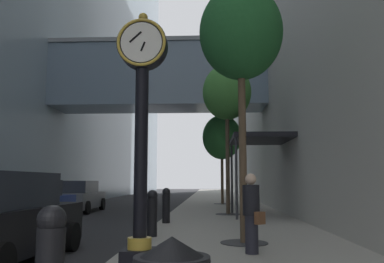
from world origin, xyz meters
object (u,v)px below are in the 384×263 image
at_px(bollard_fourth, 166,205).
at_px(street_tree_mid_near, 227,93).
at_px(car_grey_far, 77,197).
at_px(street_tree_near, 241,35).
at_px(bollard_third, 152,212).
at_px(street_tree_mid_far, 222,137).
at_px(car_blue_near, 29,202).
at_px(street_clock, 141,125).
at_px(pedestrian_walking, 252,211).

height_order(bollard_fourth, street_tree_mid_near, street_tree_mid_near).
bearing_deg(car_grey_far, street_tree_near, -55.21).
height_order(bollard_third, bollard_fourth, same).
distance_m(street_tree_mid_far, car_blue_near, 13.78).
xyz_separation_m(street_tree_mid_near, car_grey_far, (-7.59, 2.78, -4.72)).
relative_size(street_tree_near, car_blue_near, 1.34).
bearing_deg(street_tree_near, street_tree_mid_near, 90.00).
bearing_deg(street_tree_mid_far, street_tree_mid_near, -90.00).
height_order(street_clock, street_tree_mid_far, street_tree_mid_far).
xyz_separation_m(street_clock, car_grey_far, (-5.68, 13.97, -1.71)).
xyz_separation_m(street_tree_mid_far, car_grey_far, (-7.59, -5.37, -3.61)).
relative_size(street_clock, car_blue_near, 0.92).
xyz_separation_m(street_tree_mid_far, pedestrian_walking, (0.05, -17.67, -3.42)).
distance_m(street_clock, street_tree_mid_near, 11.74).
distance_m(street_tree_mid_near, car_blue_near, 9.31).
bearing_deg(car_blue_near, pedestrian_walking, -41.53).
relative_size(street_tree_near, street_tree_mid_near, 0.94).
bearing_deg(street_tree_mid_near, bollard_third, -107.87).
relative_size(street_clock, bollard_third, 3.58).
xyz_separation_m(street_tree_mid_far, car_blue_near, (-7.53, -10.97, -3.60)).
height_order(street_tree_near, street_tree_mid_near, street_tree_mid_near).
bearing_deg(street_tree_mid_far, street_tree_near, -90.00).
xyz_separation_m(bollard_fourth, street_tree_mid_near, (2.30, 3.75, 4.73)).
relative_size(street_tree_mid_far, car_grey_far, 1.23).
bearing_deg(street_clock, street_tree_near, 57.87).
relative_size(street_clock, street_tree_near, 0.69).
xyz_separation_m(bollard_third, car_grey_far, (-5.29, 9.90, 0.01)).
xyz_separation_m(street_clock, street_tree_near, (1.91, 3.04, 2.67)).
height_order(bollard_third, car_grey_far, car_grey_far).
height_order(street_tree_mid_near, car_grey_far, street_tree_mid_near).
bearing_deg(car_grey_far, car_blue_near, -89.34).
relative_size(bollard_third, car_blue_near, 0.26).
relative_size(bollard_third, pedestrian_walking, 0.76).
height_order(street_tree_near, street_tree_mid_far, street_tree_near).
xyz_separation_m(bollard_fourth, street_tree_mid_far, (2.30, 11.90, 3.62)).
bearing_deg(street_tree_mid_near, bollard_fourth, -121.48).
relative_size(street_tree_mid_near, car_blue_near, 1.42).
distance_m(street_tree_mid_near, car_grey_far, 9.36).
height_order(street_tree_near, car_grey_far, street_tree_near).
height_order(bollard_fourth, street_tree_mid_far, street_tree_mid_far).
bearing_deg(street_tree_mid_near, street_clock, -99.69).
xyz_separation_m(bollard_fourth, car_blue_near, (-5.23, 0.93, 0.02)).
height_order(bollard_third, pedestrian_walking, pedestrian_walking).
bearing_deg(pedestrian_walking, street_clock, -139.62).
bearing_deg(bollard_third, street_tree_mid_near, 72.13).
xyz_separation_m(pedestrian_walking, car_blue_near, (-7.57, 6.71, -0.17)).
bearing_deg(street_tree_mid_far, street_clock, -95.64).
bearing_deg(car_grey_far, pedestrian_walking, -58.17).
xyz_separation_m(car_blue_near, car_grey_far, (-0.06, 5.60, -0.01)).
xyz_separation_m(bollard_third, car_blue_near, (-5.23, 4.30, 0.02)).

